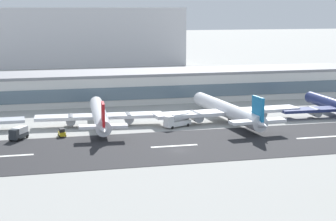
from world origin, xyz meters
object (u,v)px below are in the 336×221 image
service_fuel_truck_2 (177,120)px  distant_hotel_block (84,36)px  service_box_truck_0 (19,133)px  airliner_blue_tail_gate_2 (229,111)px  service_baggage_tug_1 (62,133)px  terminal_building (138,86)px  airliner_red_tail_gate_1 (100,116)px

service_fuel_truck_2 → distant_hotel_block: bearing=-113.6°
distant_hotel_block → service_box_truck_0: distant_hotel_block is taller
airliner_blue_tail_gate_2 → service_fuel_truck_2: 17.31m
distant_hotel_block → service_box_truck_0: bearing=-100.7°
airliner_blue_tail_gate_2 → service_baggage_tug_1: airliner_blue_tail_gate_2 is taller
service_box_truck_0 → service_baggage_tug_1: size_ratio=1.90×
terminal_building → distant_hotel_block: (-6.05, 139.06, 11.57)m
service_fuel_truck_2 → terminal_building: bearing=-113.8°
service_box_truck_0 → service_baggage_tug_1: bearing=125.7°
terminal_building → airliner_blue_tail_gate_2: terminal_building is taller
terminal_building → airliner_red_tail_gate_1: 47.67m
airliner_red_tail_gate_1 → service_fuel_truck_2: 22.64m
terminal_building → service_fuel_truck_2: terminal_building is taller
terminal_building → service_fuel_truck_2: bearing=-87.8°
distant_hotel_block → airliner_red_tail_gate_1: (-13.66, -182.41, -13.90)m
distant_hotel_block → airliner_blue_tail_gate_2: (24.99, -185.87, -13.67)m
terminal_building → service_baggage_tug_1: terminal_building is taller
airliner_red_tail_gate_1 → service_baggage_tug_1: airliner_red_tail_gate_1 is taller
service_baggage_tug_1 → service_box_truck_0: bearing=87.8°
distant_hotel_block → airliner_blue_tail_gate_2: 188.04m
airliner_blue_tail_gate_2 → terminal_building: bearing=17.9°
terminal_building → service_baggage_tug_1: (-31.30, -54.04, -4.45)m
service_baggage_tug_1 → airliner_red_tail_gate_1: bearing=-53.5°
airliner_blue_tail_gate_2 → service_baggage_tug_1: bearing=94.1°
service_box_truck_0 → service_fuel_truck_2: service_fuel_truck_2 is taller
service_fuel_truck_2 → service_baggage_tug_1: bearing=-18.8°
airliner_red_tail_gate_1 → terminal_building: bearing=-20.3°
distant_hotel_block → terminal_building: bearing=-87.5°
airliner_red_tail_gate_1 → distant_hotel_block: bearing=-0.2°
terminal_building → service_baggage_tug_1: 62.61m
terminal_building → service_fuel_truck_2: size_ratio=19.59×
airliner_blue_tail_gate_2 → airliner_red_tail_gate_1: bearing=80.8°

